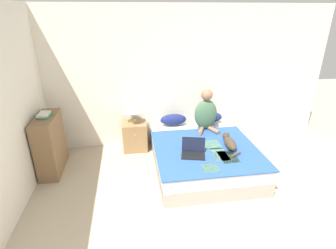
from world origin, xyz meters
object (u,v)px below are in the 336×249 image
Objects in this scene: person_sitting at (206,113)px; pillow_far at (209,117)px; table_lamp at (132,108)px; bookshelf at (50,144)px; bed at (202,155)px; nightstand at (135,136)px; laptop_open at (193,152)px; pillow_near at (173,120)px; cat_tabby at (229,142)px; book_stack_top at (44,115)px.

pillow_far is at bearing 59.36° from person_sitting.
table_lamp is 0.43× the size of bookshelf.
bed is 2.47m from bookshelf.
bookshelf is (-1.35, -0.50, 0.20)m from nightstand.
laptop_open is at bearing -117.36° from pillow_far.
pillow_near reaches higher than cat_tabby.
person_sitting is at bearing 15.89° from cat_tabby.
nightstand is 0.57m from table_lamp.
bed is at bearing -35.33° from nightstand.
book_stack_top reaches higher than bed.
pillow_near is at bearing 153.25° from person_sitting.
bed is 3.89× the size of pillow_near.
pillow_far is 2.88m from book_stack_top.
pillow_far is 2.04× the size of book_stack_top.
bookshelf is at bearing 173.57° from bed.
laptop_open reaches higher than nightstand.
nightstand is (-1.28, 0.22, -0.48)m from person_sitting.
pillow_far is 0.83× the size of cat_tabby.
laptop_open is at bearing -51.68° from table_lamp.
table_lamp is 1.46m from bookshelf.
pillow_far is at bearing 76.68° from laptop_open.
bed is 0.96m from pillow_far.
person_sitting is at bearing -9.39° from table_lamp.
cat_tabby is at bearing -24.97° from bed.
bed is at bearing -34.59° from table_lamp.
book_stack_top is (-2.44, 0.27, 0.76)m from bed.
cat_tabby is at bearing 28.01° from laptop_open.
table_lamp is (-0.03, -0.00, 0.57)m from nightstand.
person_sitting is 1.38m from nightstand.
bookshelf is (-1.32, -0.50, -0.37)m from table_lamp.
pillow_near is at bearing 15.00° from book_stack_top.
person_sitting is at bearing 77.74° from laptop_open.
cat_tabby is at bearing -88.60° from pillow_far.
table_lamp reaches higher than bed.
person_sitting reaches higher than cat_tabby.
pillow_near is 0.64m from person_sitting.
bed is 2.57m from book_stack_top.
pillow_far is 1.31m from laptop_open.
pillow_far is at bearing 11.33° from book_stack_top.
bed is at bearing -6.43° from bookshelf.
table_lamp is at bearing -177.79° from pillow_far.
bookshelf is 0.50m from book_stack_top.
book_stack_top reaches higher than pillow_near.
person_sitting is 0.80× the size of bookshelf.
pillow_far is (0.70, 0.00, 0.00)m from pillow_near.
pillow_near is 2.16m from bookshelf.
bed is 3.55× the size of nightstand.
laptop_open is 0.75× the size of nightstand.
table_lamp is at bearing 170.61° from person_sitting.
laptop_open is 0.43× the size of bookshelf.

